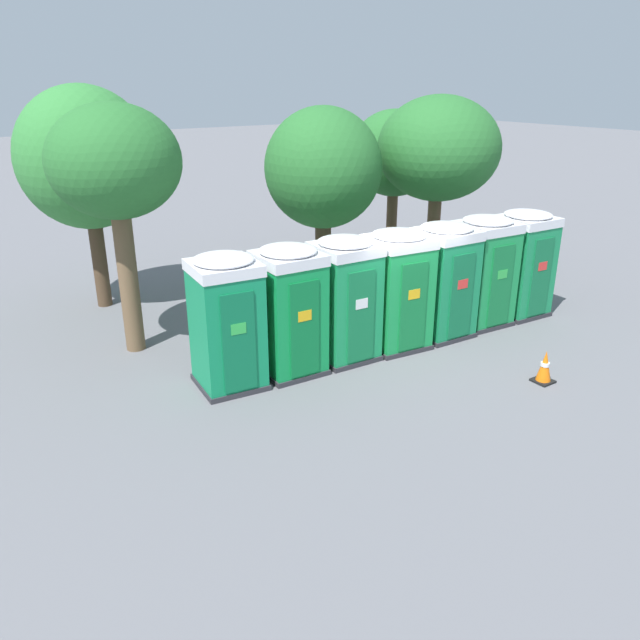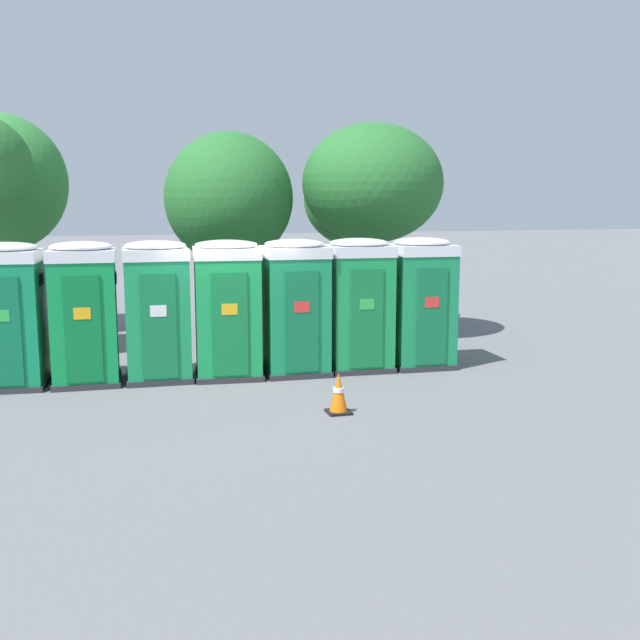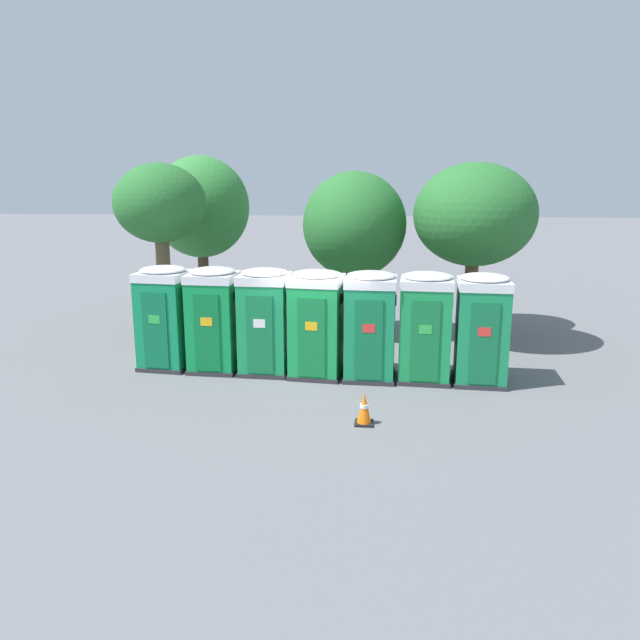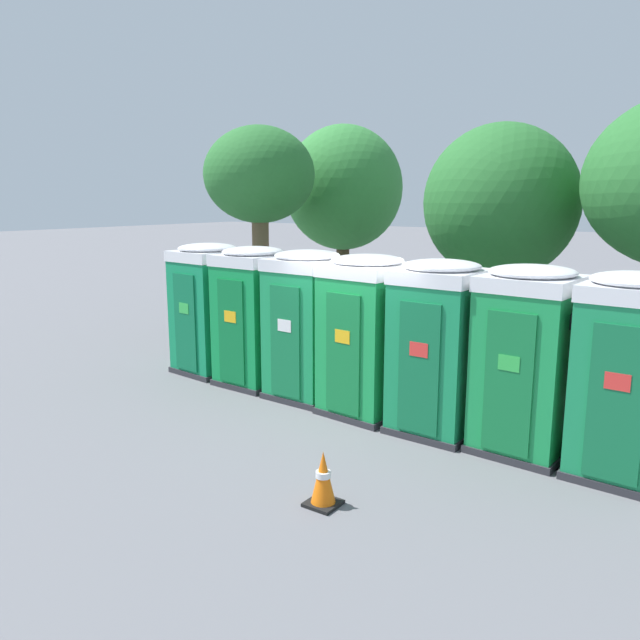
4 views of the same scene
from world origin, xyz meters
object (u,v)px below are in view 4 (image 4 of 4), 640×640
(portapotty_1, at_px, (254,316))
(portapotty_5, at_px, (527,359))
(street_tree_3, at_px, (501,204))
(traffic_cone, at_px, (323,479))
(street_tree_4, at_px, (259,178))
(portapotty_0, at_px, (209,308))
(portapotty_6, at_px, (629,376))
(portapotty_4, at_px, (438,346))
(portapotty_2, at_px, (307,324))
(street_tree_2, at_px, (343,189))
(portapotty_3, at_px, (366,335))

(portapotty_1, bearing_deg, portapotty_5, -3.03)
(street_tree_3, relative_size, traffic_cone, 7.51)
(portapotty_1, height_order, street_tree_4, street_tree_4)
(portapotty_1, relative_size, street_tree_4, 0.51)
(portapotty_0, bearing_deg, portapotty_6, -3.49)
(portapotty_4, height_order, street_tree_4, street_tree_4)
(portapotty_1, xyz_separation_m, street_tree_4, (-2.19, 2.76, 2.56))
(portapotty_1, distance_m, portapotty_2, 1.26)
(street_tree_3, bearing_deg, portapotty_2, -118.13)
(portapotty_4, xyz_separation_m, street_tree_4, (-5.97, 3.03, 2.56))
(portapotty_5, bearing_deg, traffic_cone, -114.63)
(portapotty_6, bearing_deg, street_tree_2, 142.85)
(traffic_cone, bearing_deg, portapotty_5, 65.37)
(portapotty_3, relative_size, portapotty_6, 1.00)
(portapotty_2, relative_size, portapotty_6, 1.00)
(street_tree_3, bearing_deg, portapotty_3, -100.38)
(portapotty_1, relative_size, street_tree_2, 0.48)
(portapotty_1, height_order, traffic_cone, portapotty_1)
(portapotty_5, bearing_deg, street_tree_3, 115.42)
(portapotty_0, height_order, portapotty_5, same)
(portapotty_0, height_order, portapotty_1, same)
(street_tree_3, xyz_separation_m, street_tree_4, (-5.40, -0.84, 0.57))
(portapotty_3, height_order, street_tree_3, street_tree_3)
(portapotty_1, bearing_deg, portapotty_6, -3.20)
(portapotty_4, bearing_deg, street_tree_3, 98.35)
(portapotty_0, relative_size, street_tree_3, 0.53)
(portapotty_6, distance_m, street_tree_4, 9.41)
(portapotty_2, xyz_separation_m, portapotty_6, (5.05, -0.29, 0.00))
(portapotty_0, xyz_separation_m, portapotty_5, (6.31, -0.38, -0.00))
(portapotty_3, distance_m, street_tree_4, 6.12)
(portapotty_6, relative_size, street_tree_3, 0.53)
(portapotty_6, bearing_deg, portapotty_0, 176.51)
(portapotty_2, bearing_deg, traffic_cone, -50.89)
(street_tree_2, distance_m, street_tree_3, 5.66)
(portapotty_0, xyz_separation_m, street_tree_4, (-0.93, 2.65, 2.56))
(portapotty_3, relative_size, street_tree_2, 0.48)
(portapotty_5, bearing_deg, portapotty_2, 176.88)
(portapotty_3, relative_size, street_tree_3, 0.53)
(portapotty_2, xyz_separation_m, traffic_cone, (2.48, -3.05, -0.97))
(street_tree_3, bearing_deg, portapotty_0, -142.11)
(portapotty_5, height_order, street_tree_3, street_tree_3)
(portapotty_0, distance_m, portapotty_6, 7.59)
(portapotty_2, distance_m, street_tree_4, 5.14)
(portapotty_1, xyz_separation_m, street_tree_3, (3.22, 3.59, 1.99))
(portapotty_5, height_order, traffic_cone, portapotty_5)
(portapotty_5, distance_m, street_tree_4, 8.25)
(portapotty_1, relative_size, portapotty_3, 1.00)
(portapotty_5, xyz_separation_m, street_tree_2, (-6.99, 6.17, 2.35))
(portapotty_0, relative_size, portapotty_5, 1.00)
(portapotty_3, bearing_deg, street_tree_4, 147.85)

